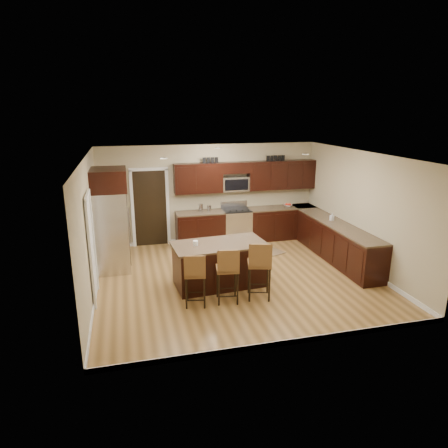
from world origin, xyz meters
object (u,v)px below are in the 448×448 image
object	(u,v)px
stool_mid	(228,269)
refrigerator	(111,219)
stool_right	(260,264)
stool_left	(195,274)
island	(219,265)
range	(236,225)

from	to	relation	value
stool_mid	refrigerator	size ratio (longest dim) A/B	0.47
stool_right	refrigerator	distance (m)	3.62
stool_left	stool_mid	world-z (taller)	stool_mid
stool_right	refrigerator	bearing A→B (deg)	155.28
stool_mid	stool_left	bearing A→B (deg)	-172.00
island	stool_right	world-z (taller)	stool_right
range	stool_right	bearing A→B (deg)	-98.58
range	stool_right	world-z (taller)	stool_right
refrigerator	stool_left	bearing A→B (deg)	-56.58
range	refrigerator	bearing A→B (deg)	-159.14
stool_mid	refrigerator	distance (m)	3.17
range	refrigerator	xyz separation A→B (m)	(-3.30, -1.26, 0.73)
stool_mid	refrigerator	bearing A→B (deg)	141.33
range	stool_mid	bearing A→B (deg)	-108.26
stool_right	refrigerator	world-z (taller)	refrigerator
stool_left	stool_mid	xyz separation A→B (m)	(0.62, -0.00, 0.04)
stool_right	stool_left	bearing A→B (deg)	-165.39
stool_right	island	bearing A→B (deg)	139.97
stool_left	refrigerator	world-z (taller)	refrigerator
island	stool_left	size ratio (longest dim) A/B	1.90
range	stool_left	world-z (taller)	range
stool_mid	refrigerator	xyz separation A→B (m)	(-2.13, 2.29, 0.51)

